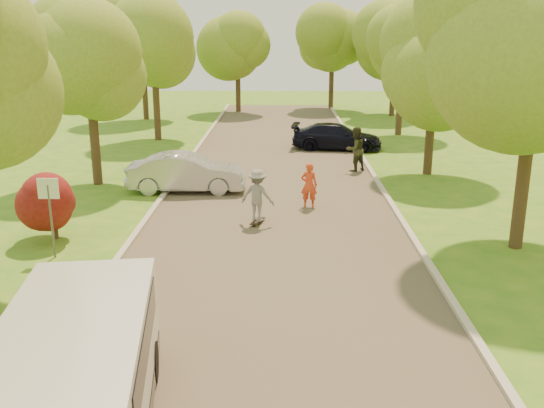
# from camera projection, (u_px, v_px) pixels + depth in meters

# --- Properties ---
(ground) EXTENTS (100.00, 100.00, 0.00)m
(ground) POSITION_uv_depth(u_px,v_px,m) (268.00, 330.00, 12.25)
(ground) COLOR #37741B
(ground) RESTS_ON ground
(road) EXTENTS (8.00, 60.00, 0.01)m
(road) POSITION_uv_depth(u_px,v_px,m) (274.00, 214.00, 19.94)
(road) COLOR #4C4438
(road) RESTS_ON ground
(curb_left) EXTENTS (0.18, 60.00, 0.12)m
(curb_left) POSITION_uv_depth(u_px,v_px,m) (151.00, 212.00, 19.99)
(curb_left) COLOR #B2AD9E
(curb_left) RESTS_ON ground
(curb_right) EXTENTS (0.18, 60.00, 0.12)m
(curb_right) POSITION_uv_depth(u_px,v_px,m) (397.00, 213.00, 19.85)
(curb_right) COLOR #B2AD9E
(curb_right) RESTS_ON ground
(street_sign) EXTENTS (0.55, 0.06, 2.17)m
(street_sign) POSITION_uv_depth(u_px,v_px,m) (49.00, 201.00, 15.75)
(street_sign) COLOR #59595E
(street_sign) RESTS_ON ground
(red_shrub) EXTENTS (1.70, 1.70, 1.95)m
(red_shrub) POSITION_uv_depth(u_px,v_px,m) (53.00, 202.00, 17.33)
(red_shrub) COLOR #382619
(red_shrub) RESTS_ON ground
(tree_l_midb) EXTENTS (4.30, 4.20, 6.62)m
(tree_l_midb) POSITION_uv_depth(u_px,v_px,m) (93.00, 65.00, 22.62)
(tree_l_midb) COLOR #382619
(tree_l_midb) RESTS_ON ground
(tree_l_far) EXTENTS (4.92, 4.80, 7.79)m
(tree_l_far) POSITION_uv_depth(u_px,v_px,m) (157.00, 37.00, 31.98)
(tree_l_far) COLOR #382619
(tree_l_far) RESTS_ON ground
(tree_r_midb) EXTENTS (4.51, 4.40, 7.01)m
(tree_r_midb) POSITION_uv_depth(u_px,v_px,m) (441.00, 55.00, 24.24)
(tree_r_midb) COLOR #382619
(tree_r_midb) RESTS_ON ground
(tree_r_far) EXTENTS (5.33, 5.20, 8.34)m
(tree_r_far) POSITION_uv_depth(u_px,v_px,m) (408.00, 30.00, 33.58)
(tree_r_far) COLOR #382619
(tree_r_far) RESTS_ON ground
(tree_bg_a) EXTENTS (5.12, 5.00, 7.72)m
(tree_bg_a) POSITION_uv_depth(u_px,v_px,m) (145.00, 38.00, 39.75)
(tree_bg_a) COLOR #382619
(tree_bg_a) RESTS_ON ground
(tree_bg_b) EXTENTS (5.12, 5.00, 7.95)m
(tree_bg_b) POSITION_uv_depth(u_px,v_px,m) (399.00, 35.00, 41.33)
(tree_bg_b) COLOR #382619
(tree_bg_b) RESTS_ON ground
(tree_bg_c) EXTENTS (4.92, 4.80, 7.33)m
(tree_bg_c) POSITION_uv_depth(u_px,v_px,m) (240.00, 42.00, 43.57)
(tree_bg_c) COLOR #382619
(tree_bg_c) RESTS_ON ground
(tree_bg_d) EXTENTS (5.12, 5.00, 7.72)m
(tree_bg_d) POSITION_uv_depth(u_px,v_px,m) (335.00, 37.00, 45.30)
(tree_bg_d) COLOR #382619
(tree_bg_d) RESTS_ON ground
(minivan) EXTENTS (2.73, 5.44, 1.94)m
(minivan) POSITION_uv_depth(u_px,v_px,m) (74.00, 385.00, 8.55)
(minivan) COLOR silver
(minivan) RESTS_ON ground
(silver_sedan) EXTENTS (4.38, 1.57, 1.44)m
(silver_sedan) POSITION_uv_depth(u_px,v_px,m) (187.00, 173.00, 22.59)
(silver_sedan) COLOR #A8A8AD
(silver_sedan) RESTS_ON ground
(dark_sedan) EXTENTS (4.71, 2.37, 1.31)m
(dark_sedan) POSITION_uv_depth(u_px,v_px,m) (337.00, 137.00, 30.63)
(dark_sedan) COLOR black
(dark_sedan) RESTS_ON ground
(longboard) EXTENTS (0.47, 0.87, 0.10)m
(longboard) POSITION_uv_depth(u_px,v_px,m) (258.00, 221.00, 18.94)
(longboard) COLOR black
(longboard) RESTS_ON ground
(skateboarder) EXTENTS (1.20, 0.90, 1.64)m
(skateboarder) POSITION_uv_depth(u_px,v_px,m) (257.00, 195.00, 18.71)
(skateboarder) COLOR slate
(skateboarder) RESTS_ON longboard
(person_striped) EXTENTS (0.61, 0.45, 1.55)m
(person_striped) POSITION_uv_depth(u_px,v_px,m) (309.00, 185.00, 20.55)
(person_striped) COLOR red
(person_striped) RESTS_ON ground
(person_olive) EXTENTS (1.17, 1.11, 1.90)m
(person_olive) POSITION_uv_depth(u_px,v_px,m) (355.00, 149.00, 25.80)
(person_olive) COLOR #2D301C
(person_olive) RESTS_ON ground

